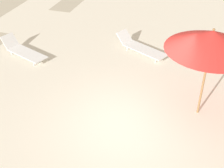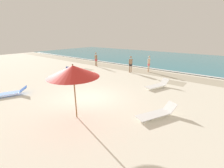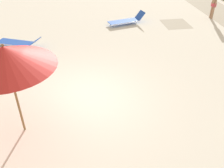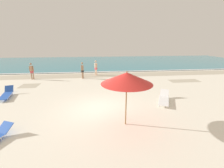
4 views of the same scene
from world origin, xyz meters
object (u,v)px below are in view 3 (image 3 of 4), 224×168
sun_lounger_beside_umbrella (127,20)px  sun_lounger_near_water_right (19,42)px  beachgoer_shoreline_child (214,1)px  beach_umbrella (6,57)px

sun_lounger_beside_umbrella → sun_lounger_near_water_right: sun_lounger_beside_umbrella is taller
sun_lounger_near_water_right → beachgoer_shoreline_child: size_ratio=1.25×
beach_umbrella → sun_lounger_near_water_right: bearing=-170.3°
sun_lounger_near_water_right → sun_lounger_beside_umbrella: bearing=135.0°
sun_lounger_beside_umbrella → beach_umbrella: bearing=-44.6°
sun_lounger_beside_umbrella → beachgoer_shoreline_child: beachgoer_shoreline_child is taller
beachgoer_shoreline_child → sun_lounger_near_water_right: bearing=-77.2°
beach_umbrella → sun_lounger_beside_umbrella: beach_umbrella is taller
beach_umbrella → sun_lounger_near_water_right: size_ratio=1.22×
sun_lounger_near_water_right → beachgoer_shoreline_child: beachgoer_shoreline_child is taller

